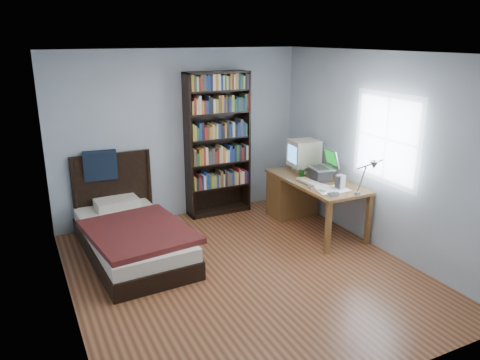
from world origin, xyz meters
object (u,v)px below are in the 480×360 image
at_px(desk_lamp, 372,168).
at_px(desk, 298,192).
at_px(crt_monitor, 303,153).
at_px(bed, 130,234).
at_px(keyboard, 310,182).
at_px(speaker, 340,182).
at_px(bookshelf, 218,144).
at_px(laptop, 322,171).
at_px(soda_can, 302,173).

bearing_deg(desk_lamp, desk, 89.69).
bearing_deg(crt_monitor, bed, -178.06).
bearing_deg(bed, crt_monitor, 1.94).
distance_m(desk_lamp, keyboard, 1.11).
distance_m(speaker, bookshelf, 1.98).
height_order(laptop, desk_lamp, desk_lamp).
distance_m(desk_lamp, bookshelf, 2.49).
height_order(desk_lamp, bookshelf, bookshelf).
xyz_separation_m(laptop, soda_can, (-0.18, 0.23, -0.06)).
bearing_deg(desk_lamp, crt_monitor, 86.37).
xyz_separation_m(desk, soda_can, (-0.10, -0.24, 0.37)).
distance_m(bookshelf, bed, 1.97).
bearing_deg(crt_monitor, keyboard, -114.66).
bearing_deg(crt_monitor, laptop, -91.46).
xyz_separation_m(soda_can, bookshelf, (-0.88, 0.99, 0.31)).
bearing_deg(desk, bookshelf, 142.41).
xyz_separation_m(speaker, bed, (-2.61, 0.86, -0.57)).
relative_size(speaker, soda_can, 1.73).
height_order(desk, keyboard, keyboard).
relative_size(soda_can, bookshelf, 0.05).
bearing_deg(keyboard, bookshelf, 118.22).
xyz_separation_m(keyboard, bookshelf, (-0.81, 1.28, 0.35)).
relative_size(speaker, bookshelf, 0.09).
relative_size(crt_monitor, laptop, 1.10).
relative_size(laptop, bookshelf, 0.20).
distance_m(laptop, keyboard, 0.27).
relative_size(crt_monitor, soda_can, 4.31).
xyz_separation_m(desk, laptop, (0.08, -0.47, 0.43)).
bearing_deg(soda_can, crt_monitor, 55.56).
bearing_deg(soda_can, bookshelf, 131.51).
relative_size(desk_lamp, bookshelf, 0.26).
height_order(crt_monitor, laptop, crt_monitor).
height_order(desk, laptop, laptop).
height_order(bookshelf, bed, bookshelf).
xyz_separation_m(laptop, keyboard, (-0.25, -0.06, -0.10)).
height_order(crt_monitor, keyboard, crt_monitor).
xyz_separation_m(soda_can, bed, (-2.46, 0.18, -0.53)).
bearing_deg(keyboard, desk, 68.60).
height_order(laptop, bookshelf, bookshelf).
relative_size(keyboard, soda_can, 3.79).
bearing_deg(laptop, desk, 99.51).
height_order(desk, speaker, speaker).
bearing_deg(desk, soda_can, -111.68).
relative_size(desk, crt_monitor, 3.43).
bearing_deg(bookshelf, crt_monitor, -33.98).
height_order(desk, desk_lamp, desk_lamp).
distance_m(crt_monitor, speaker, 0.97).
xyz_separation_m(laptop, speaker, (-0.03, -0.45, -0.02)).
distance_m(desk, bed, 2.57).
bearing_deg(keyboard, soda_can, 72.25).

